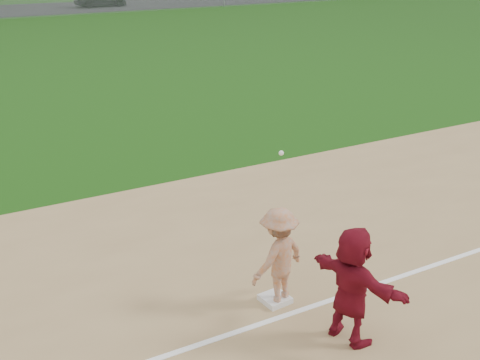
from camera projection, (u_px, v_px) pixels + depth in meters
ground at (285, 283)px, 9.83m from camera, size 160.00×160.00×0.00m
foul_line at (314, 306)px, 9.17m from camera, size 60.00×0.10×0.01m
first_base at (275, 299)px, 9.28m from camera, size 0.44×0.44×0.09m
base_runner at (352, 285)px, 8.13m from camera, size 0.81×1.65×1.71m
first_base_play at (278, 257)px, 8.99m from camera, size 1.14×0.83×2.42m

